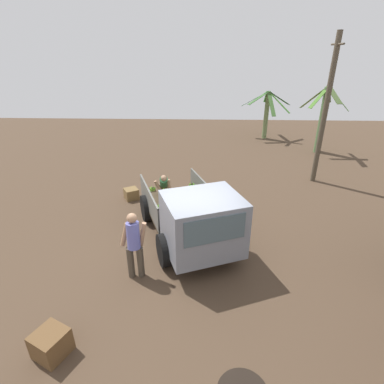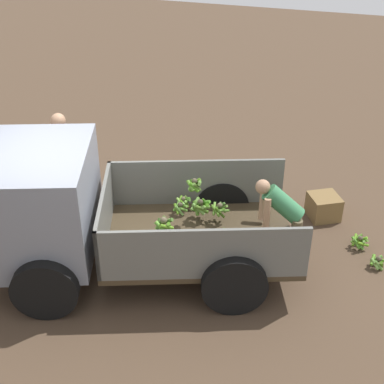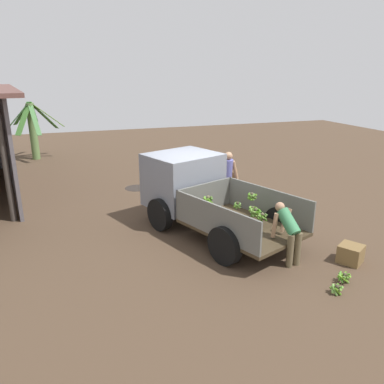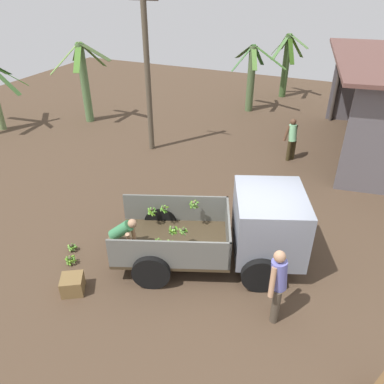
{
  "view_description": "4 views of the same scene",
  "coord_description": "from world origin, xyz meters",
  "px_view_note": "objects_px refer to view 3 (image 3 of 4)",
  "views": [
    {
      "loc": [
        6.59,
        0.29,
        4.97
      ],
      "look_at": [
        -1.61,
        -0.02,
        1.12
      ],
      "focal_mm": 28.0,
      "sensor_mm": 36.0,
      "label": 1
    },
    {
      "loc": [
        -3.69,
        5.38,
        4.91
      ],
      "look_at": [
        -1.54,
        -0.91,
        0.94
      ],
      "focal_mm": 50.0,
      "sensor_mm": 36.0,
      "label": 2
    },
    {
      "loc": [
        -9.12,
        3.28,
        3.95
      ],
      "look_at": [
        -0.91,
        0.45,
        1.16
      ],
      "focal_mm": 35.0,
      "sensor_mm": 36.0,
      "label": 3
    },
    {
      "loc": [
        1.41,
        -6.75,
        6.17
      ],
      "look_at": [
        -1.74,
        0.53,
        1.35
      ],
      "focal_mm": 35.0,
      "sensor_mm": 36.0,
      "label": 4
    }
  ],
  "objects_px": {
    "wooden_crate_1": "(230,177)",
    "wooden_crate_0": "(351,254)",
    "banana_bunch_on_ground_0": "(344,277)",
    "person_foreground_visitor": "(227,176)",
    "banana_bunch_on_ground_1": "(337,289)",
    "person_worker_loading": "(289,230)",
    "cargo_truck": "(193,188)"
  },
  "relations": [
    {
      "from": "banana_bunch_on_ground_1",
      "to": "wooden_crate_1",
      "type": "relative_size",
      "value": 0.46
    },
    {
      "from": "cargo_truck",
      "to": "wooden_crate_0",
      "type": "distance_m",
      "value": 4.15
    },
    {
      "from": "cargo_truck",
      "to": "person_foreground_visitor",
      "type": "height_order",
      "value": "cargo_truck"
    },
    {
      "from": "wooden_crate_0",
      "to": "person_worker_loading",
      "type": "bearing_deg",
      "value": 69.83
    },
    {
      "from": "wooden_crate_1",
      "to": "wooden_crate_0",
      "type": "bearing_deg",
      "value": 179.79
    },
    {
      "from": "wooden_crate_1",
      "to": "banana_bunch_on_ground_0",
      "type": "bearing_deg",
      "value": 174.15
    },
    {
      "from": "person_worker_loading",
      "to": "wooden_crate_0",
      "type": "height_order",
      "value": "person_worker_loading"
    },
    {
      "from": "banana_bunch_on_ground_0",
      "to": "person_worker_loading",
      "type": "bearing_deg",
      "value": 28.61
    },
    {
      "from": "person_foreground_visitor",
      "to": "wooden_crate_0",
      "type": "height_order",
      "value": "person_foreground_visitor"
    },
    {
      "from": "person_foreground_visitor",
      "to": "banana_bunch_on_ground_1",
      "type": "distance_m",
      "value": 5.17
    },
    {
      "from": "banana_bunch_on_ground_0",
      "to": "wooden_crate_0",
      "type": "xyz_separation_m",
      "value": [
        0.63,
        -0.69,
        0.08
      ]
    },
    {
      "from": "banana_bunch_on_ground_0",
      "to": "banana_bunch_on_ground_1",
      "type": "relative_size",
      "value": 1.14
    },
    {
      "from": "banana_bunch_on_ground_1",
      "to": "banana_bunch_on_ground_0",
      "type": "bearing_deg",
      "value": -55.59
    },
    {
      "from": "person_worker_loading",
      "to": "banana_bunch_on_ground_0",
      "type": "bearing_deg",
      "value": -160.56
    },
    {
      "from": "person_foreground_visitor",
      "to": "person_worker_loading",
      "type": "height_order",
      "value": "person_foreground_visitor"
    },
    {
      "from": "person_foreground_visitor",
      "to": "person_worker_loading",
      "type": "relative_size",
      "value": 1.33
    },
    {
      "from": "cargo_truck",
      "to": "banana_bunch_on_ground_1",
      "type": "distance_m",
      "value": 4.44
    },
    {
      "from": "wooden_crate_0",
      "to": "person_foreground_visitor",
      "type": "bearing_deg",
      "value": 14.23
    },
    {
      "from": "banana_bunch_on_ground_0",
      "to": "banana_bunch_on_ground_1",
      "type": "height_order",
      "value": "banana_bunch_on_ground_0"
    },
    {
      "from": "cargo_truck",
      "to": "wooden_crate_0",
      "type": "height_order",
      "value": "cargo_truck"
    },
    {
      "from": "cargo_truck",
      "to": "person_worker_loading",
      "type": "xyz_separation_m",
      "value": [
        -2.73,
        -1.2,
        -0.24
      ]
    },
    {
      "from": "banana_bunch_on_ground_0",
      "to": "wooden_crate_0",
      "type": "bearing_deg",
      "value": -47.56
    },
    {
      "from": "person_worker_loading",
      "to": "wooden_crate_1",
      "type": "bearing_deg",
      "value": -21.85
    },
    {
      "from": "cargo_truck",
      "to": "banana_bunch_on_ground_0",
      "type": "xyz_separation_m",
      "value": [
        -3.84,
        -1.81,
        -0.87
      ]
    },
    {
      "from": "person_foreground_visitor",
      "to": "wooden_crate_1",
      "type": "relative_size",
      "value": 3.11
    },
    {
      "from": "person_foreground_visitor",
      "to": "banana_bunch_on_ground_1",
      "type": "xyz_separation_m",
      "value": [
        -5.1,
        0.04,
        -0.83
      ]
    },
    {
      "from": "person_foreground_visitor",
      "to": "wooden_crate_0",
      "type": "distance_m",
      "value": 4.38
    },
    {
      "from": "cargo_truck",
      "to": "wooden_crate_1",
      "type": "bearing_deg",
      "value": -59.82
    },
    {
      "from": "person_foreground_visitor",
      "to": "wooden_crate_1",
      "type": "bearing_deg",
      "value": 145.6
    },
    {
      "from": "cargo_truck",
      "to": "person_foreground_visitor",
      "type": "xyz_separation_m",
      "value": [
        0.98,
        -1.44,
        -0.05
      ]
    },
    {
      "from": "person_foreground_visitor",
      "to": "banana_bunch_on_ground_1",
      "type": "relative_size",
      "value": 6.81
    },
    {
      "from": "person_foreground_visitor",
      "to": "person_worker_loading",
      "type": "distance_m",
      "value": 3.72
    }
  ]
}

